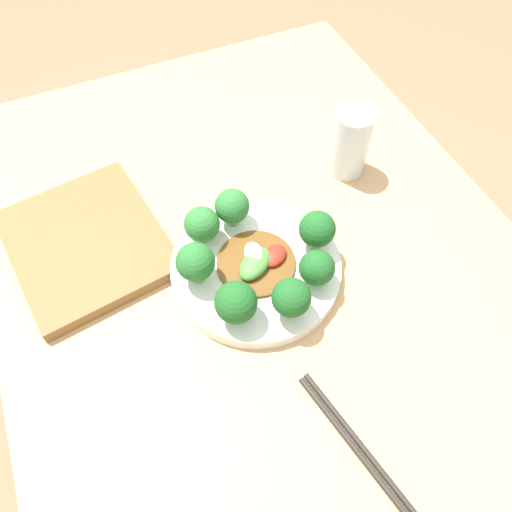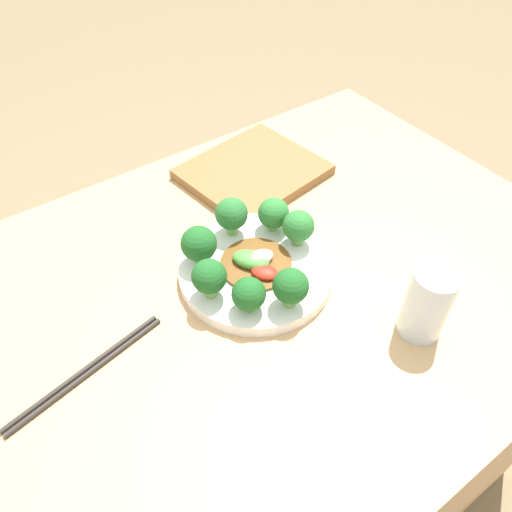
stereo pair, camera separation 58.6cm
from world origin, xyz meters
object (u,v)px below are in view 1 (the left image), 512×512
broccoli_southwest (202,225)px  broccoli_south (196,263)px  broccoli_southeast (236,303)px  broccoli_east (291,298)px  chopsticks (368,458)px  drinking_glass (350,143)px  plate (256,268)px  broccoli_west (232,207)px  stirfry_center (258,261)px  broccoli_north (317,230)px  broccoli_northeast (317,268)px  cutting_board (87,242)px

broccoli_southwest → broccoli_south: bearing=-27.0°
broccoli_southeast → broccoli_east: 0.07m
broccoli_south → broccoli_southwest: bearing=153.0°
chopsticks → broccoli_southwest: bearing=-169.3°
broccoli_southwest → chopsticks: size_ratio=0.25×
drinking_glass → broccoli_southeast: bearing=-54.8°
plate → broccoli_southwest: (-0.07, -0.05, 0.04)m
broccoli_south → broccoli_west: bearing=131.5°
plate → chopsticks: 0.29m
broccoli_west → broccoli_east: size_ratio=0.96×
stirfry_center → broccoli_east: bearing=5.4°
broccoli_north → broccoli_southwest: bearing=-118.3°
broccoli_southeast → drinking_glass: drinking_glass is taller
plate → broccoli_southwest: bearing=-144.1°
broccoli_north → broccoli_south: 0.17m
plate → broccoli_southeast: 0.10m
broccoli_north → broccoli_northeast: size_ratio=1.16×
broccoli_northeast → stirfry_center: broccoli_northeast is taller
drinking_glass → chopsticks: drinking_glass is taller
broccoli_north → broccoli_southeast: (0.06, -0.15, -0.00)m
broccoli_southeast → broccoli_west: size_ratio=1.05×
broccoli_east → drinking_glass: 0.30m
broccoli_north → broccoli_east: size_ratio=1.00×
stirfry_center → broccoli_southeast: bearing=-42.2°
broccoli_west → chopsticks: size_ratio=0.26×
broccoli_northeast → broccoli_west: (-0.14, -0.06, 0.01)m
broccoli_west → broccoli_east: (0.17, 0.01, 0.00)m
broccoli_east → stirfry_center: broccoli_east is taller
broccoli_east → drinking_glass: size_ratio=0.57×
broccoli_southwest → broccoli_east: (0.16, 0.06, 0.01)m
broccoli_east → cutting_board: size_ratio=0.24×
chopsticks → plate: bearing=-176.8°
broccoli_south → broccoli_west: 0.11m
broccoli_north → chopsticks: bearing=-14.8°
drinking_glass → chopsticks: size_ratio=0.48×
broccoli_south → broccoli_east: 0.14m
broccoli_south → broccoli_west: size_ratio=1.08×
broccoli_northeast → broccoli_west: size_ratio=0.90×
broccoli_southwest → chopsticks: bearing=10.7°
broccoli_south → broccoli_east: bearing=43.3°
broccoli_southeast → drinking_glass: (-0.19, 0.28, -0.00)m
broccoli_northeast → cutting_board: broccoli_northeast is taller
broccoli_north → drinking_glass: 0.19m
broccoli_southwest → drinking_glass: 0.28m
broccoli_north → broccoli_west: (-0.09, -0.09, -0.00)m
broccoli_southwest → drinking_glass: bearing=102.0°
chopsticks → cutting_board: (-0.43, -0.23, 0.01)m
broccoli_west → cutting_board: (-0.06, -0.21, -0.05)m
broccoli_north → drinking_glass: size_ratio=0.57×
broccoli_south → broccoli_southeast: (0.08, 0.03, -0.00)m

